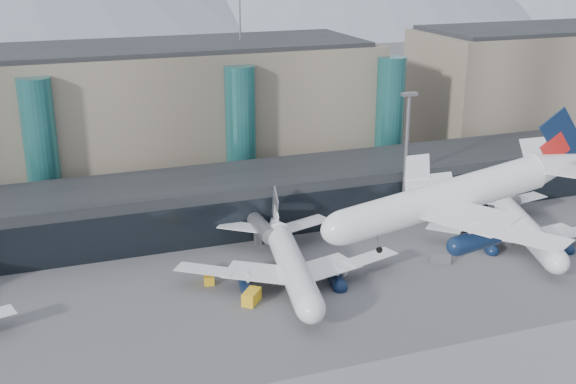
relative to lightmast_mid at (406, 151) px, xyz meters
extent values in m
cube|color=black|center=(-30.00, 10.00, -9.42)|extent=(170.00, 18.00, 10.00)
cube|color=black|center=(-30.00, 1.10, -10.42)|extent=(170.00, 0.40, 8.00)
cylinder|color=slate|center=(-30.00, -1.00, -10.22)|extent=(2.80, 14.00, 2.80)
cube|color=slate|center=(-30.00, -1.00, -13.22)|extent=(1.20, 1.20, 2.40)
cylinder|color=slate|center=(20.00, -1.00, -10.22)|extent=(2.80, 14.00, 2.80)
cube|color=slate|center=(20.00, -1.00, -13.22)|extent=(1.20, 1.20, 2.40)
cube|color=gray|center=(-55.00, 42.00, 0.58)|extent=(130.00, 30.00, 30.00)
cube|color=black|center=(-55.00, 42.00, 16.08)|extent=(123.50, 28.00, 1.00)
cube|color=gray|center=(65.00, 42.00, 0.58)|extent=(70.00, 30.00, 30.00)
cube|color=black|center=(65.00, 42.00, 16.08)|extent=(66.50, 28.00, 1.00)
cylinder|color=#236463|center=(-65.00, 26.00, -0.42)|extent=(6.40, 6.40, 28.00)
cylinder|color=#236463|center=(-25.00, 26.00, -0.42)|extent=(6.40, 6.40, 28.00)
cylinder|color=#236463|center=(10.00, 26.00, -0.42)|extent=(6.40, 6.40, 28.00)
cylinder|color=slate|center=(-20.00, 42.00, 23.58)|extent=(0.40, 0.40, 16.00)
cylinder|color=slate|center=(0.00, 0.00, -1.92)|extent=(0.70, 0.70, 25.00)
cube|color=slate|center=(0.00, 0.00, 10.88)|extent=(3.00, 1.20, 0.60)
cylinder|color=white|center=(-22.88, -52.05, 12.41)|extent=(23.28, 5.40, 3.82)
ellipsoid|color=white|center=(-34.38, -51.26, 12.41)|extent=(5.60, 4.18, 3.82)
cone|color=white|center=(-8.08, -53.07, 12.60)|extent=(6.84, 4.27, 3.82)
cube|color=white|center=(-21.80, -60.39, 11.78)|extent=(11.15, 17.39, 0.19)
cylinder|color=#0D1C39|center=(-22.98, -58.32, 9.83)|extent=(4.75, 2.41, 2.10)
cube|color=white|center=(-20.67, -43.95, 11.78)|extent=(12.88, 17.13, 0.19)
cylinder|color=#0D1C39|center=(-22.12, -45.83, 9.83)|extent=(4.75, 2.41, 2.10)
cube|color=white|center=(-7.76, -48.47, 12.79)|extent=(7.33, 9.02, 0.15)
cube|color=red|center=(-8.74, -53.03, 14.51)|extent=(3.83, 0.53, 3.68)
cylinder|color=slate|center=(-30.93, -51.50, 9.92)|extent=(0.16, 0.16, 3.06)
cylinder|color=black|center=(-30.93, -51.50, 8.59)|extent=(0.69, 0.29, 0.68)
cylinder|color=black|center=(-22.05, -54.41, 8.59)|extent=(0.89, 0.40, 0.87)
cylinder|color=black|center=(-21.73, -49.83, 8.59)|extent=(0.89, 0.40, 0.87)
cylinder|color=white|center=(-29.65, -17.00, -9.54)|extent=(8.83, 26.80, 4.38)
ellipsoid|color=white|center=(-31.90, -30.03, -9.54)|extent=(5.36, 6.79, 4.38)
cone|color=white|center=(-26.75, -0.25, -9.32)|extent=(5.61, 8.19, 4.38)
cube|color=white|center=(-20.02, -16.75, -10.26)|extent=(19.91, 11.14, 0.22)
cylinder|color=#0D1C39|center=(-22.51, -17.85, -12.49)|extent=(3.28, 5.62, 2.41)
cube|color=white|center=(-21.54, -1.15, -9.10)|extent=(10.51, 6.65, 0.18)
cube|color=white|center=(-38.63, -13.53, -10.26)|extent=(19.17, 16.06, 0.22)
cylinder|color=#0D1C39|center=(-36.65, -15.40, -12.49)|extent=(3.28, 5.62, 2.41)
cube|color=white|center=(-31.96, 0.65, -9.10)|extent=(10.07, 9.01, 0.18)
cube|color=slate|center=(-26.68, 0.12, -5.81)|extent=(1.38, 6.49, 7.71)
cube|color=white|center=(-26.88, -1.00, -7.13)|extent=(1.05, 4.37, 4.22)
cylinder|color=slate|center=(-31.23, -26.12, -12.39)|extent=(0.18, 0.18, 3.51)
cylinder|color=black|center=(-31.23, -26.12, -13.92)|extent=(0.41, 0.81, 0.78)
cylinder|color=black|center=(-26.86, -16.33, -13.92)|extent=(0.55, 1.05, 1.00)
cylinder|color=black|center=(-32.04, -15.43, -13.92)|extent=(0.55, 1.05, 1.00)
cylinder|color=white|center=(15.21, -17.00, -9.80)|extent=(11.51, 25.09, 4.14)
ellipsoid|color=white|center=(11.43, -28.92, -9.80)|extent=(5.70, 6.78, 4.14)
cone|color=white|center=(20.07, -1.67, -9.59)|extent=(6.11, 8.06, 4.14)
cube|color=white|center=(24.27, -18.00, -10.49)|extent=(18.50, 8.33, 0.21)
cylinder|color=#0D1C39|center=(21.79, -18.71, -12.60)|extent=(3.68, 5.46, 2.28)
cube|color=white|center=(24.84, -3.19, -9.39)|extent=(9.78, 5.19, 0.17)
cube|color=white|center=(7.24, -12.60, -10.49)|extent=(17.26, 16.56, 0.21)
cylinder|color=#0D1C39|center=(8.85, -14.61, -12.60)|extent=(3.68, 5.46, 2.28)
cube|color=white|center=(15.30, -0.16, -9.39)|extent=(9.05, 9.14, 0.17)
cube|color=#0D1C39|center=(20.18, -1.33, -6.28)|extent=(2.11, 5.97, 7.30)
cube|color=white|center=(19.86, -2.36, -7.52)|extent=(1.53, 4.03, 3.99)
cylinder|color=slate|center=(12.57, -25.34, -12.50)|extent=(0.17, 0.17, 3.32)
cylinder|color=black|center=(12.57, -25.34, -13.95)|extent=(0.47, 0.78, 0.74)
cylinder|color=black|center=(17.91, -16.73, -13.95)|extent=(0.64, 1.01, 0.95)
cylinder|color=black|center=(13.17, -15.23, -13.95)|extent=(0.64, 1.01, 0.95)
cube|color=gold|center=(-42.12, -13.19, -13.68)|extent=(2.03, 2.80, 1.47)
cube|color=#515156|center=(-2.92, -18.88, -13.47)|extent=(3.84, 3.27, 1.89)
cube|color=silver|center=(11.06, -3.73, -13.63)|extent=(2.93, 3.06, 1.58)
cube|color=silver|center=(-21.01, -17.30, -13.78)|extent=(2.45, 2.49, 1.29)
cube|color=gold|center=(-37.70, -21.98, -13.42)|extent=(3.76, 3.99, 1.99)
camera|label=1|loc=(-65.91, -115.94, 37.45)|focal=45.00mm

